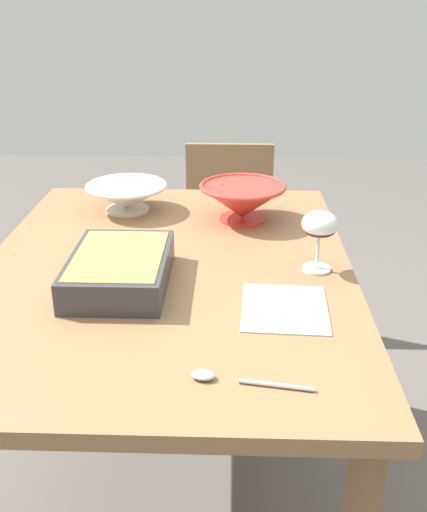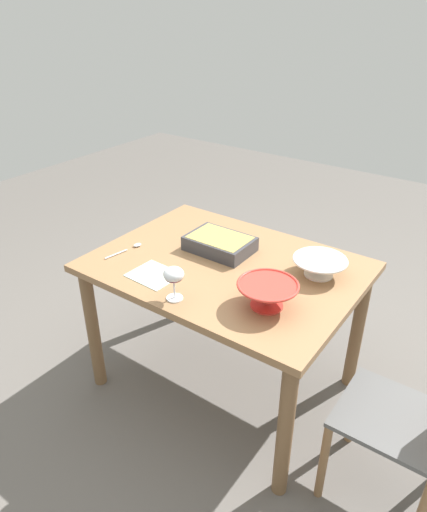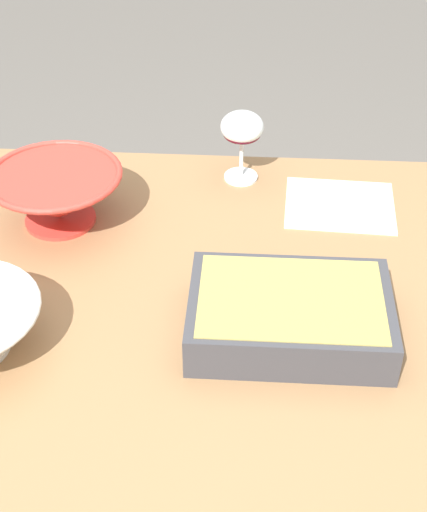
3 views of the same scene
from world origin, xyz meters
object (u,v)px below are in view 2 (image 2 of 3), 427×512
wine_glass (174,276)px  casserole_dish (220,243)px  napkin (154,275)px  chair (414,424)px  dining_table (226,283)px  mixing_bowl (319,266)px  small_bowl (267,294)px  serving_spoon (131,248)px

wine_glass → casserole_dish: (-0.09, 0.47, -0.07)m
napkin → chair: bearing=6.4°
dining_table → wine_glass: wine_glass is taller
casserole_dish → mixing_bowl: 0.51m
wine_glass → casserole_dish: wine_glass is taller
casserole_dish → small_bowl: (0.44, -0.29, 0.02)m
napkin → serving_spoon: bearing=155.1°
dining_table → napkin: bearing=-127.1°
small_bowl → napkin: small_bowl is taller
mixing_bowl → napkin: 0.76m
mixing_bowl → small_bowl: bearing=-101.1°
casserole_dish → dining_table: bearing=-42.9°
chair → mixing_bowl: size_ratio=3.23×
mixing_bowl → dining_table: bearing=-158.0°
casserole_dish → napkin: (-0.11, -0.38, -0.04)m
casserole_dish → serving_spoon: casserole_dish is taller
chair → casserole_dish: casserole_dish is taller
dining_table → small_bowl: (0.34, -0.19, 0.17)m
dining_table → casserole_dish: bearing=137.1°
small_bowl → napkin: size_ratio=1.18×
chair → small_bowl: (-0.65, -0.05, 0.37)m
chair → serving_spoon: size_ratio=3.70×
small_bowl → napkin: (-0.55, -0.09, -0.06)m
wine_glass → mixing_bowl: size_ratio=0.61×
dining_table → napkin: napkin is taller
dining_table → casserole_dish: casserole_dish is taller
mixing_bowl → napkin: (-0.62, -0.45, -0.05)m
chair → serving_spoon: chair is taller
wine_glass → chair: bearing=12.8°
casserole_dish → small_bowl: size_ratio=1.26×
serving_spoon → dining_table: bearing=18.0°
casserole_dish → serving_spoon: bearing=-146.1°
chair → small_bowl: size_ratio=3.16×
small_bowl → mixing_bowl: bearing=78.9°
small_bowl → napkin: 0.56m
dining_table → serving_spoon: serving_spoon is taller
dining_table → casserole_dish: 0.21m
dining_table → serving_spoon: 0.52m
dining_table → chair: size_ratio=1.55×
napkin → small_bowl: bearing=9.1°
chair → small_bowl: small_bowl is taller
dining_table → small_bowl: bearing=-29.9°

